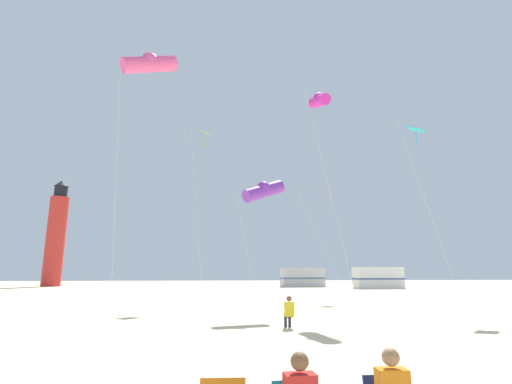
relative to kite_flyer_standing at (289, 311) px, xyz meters
name	(u,v)px	position (x,y,z in m)	size (l,w,h in m)	color
kite_flyer_standing	(289,311)	(0.00, 0.00, 0.00)	(0.34, 0.51, 1.16)	yellow
kite_tube_rainbow	(149,64)	(-5.87, 1.14, 10.49)	(2.64, 2.20, 11.81)	silver
kite_diamond_lime	(204,140)	(-3.64, 12.57, 11.16)	(1.64, 1.64, 12.59)	silver
kite_tube_magenta	(319,100)	(3.51, 6.61, 11.89)	(2.61, 2.61, 13.21)	silver
kite_diamond_orange	(325,195)	(6.13, 14.54, 7.60)	(3.28, 3.25, 8.77)	silver
kite_diamond_cyan	(417,136)	(9.06, 5.47, 9.36)	(2.39, 2.17, 10.65)	silver
kite_tube_violet	(264,190)	(-0.23, 4.98, 5.71)	(2.73, 2.35, 7.02)	silver
lighthouse_distant	(56,235)	(-27.33, 48.64, 7.22)	(2.80, 2.80, 16.80)	red
rv_van_silver	(302,277)	(10.81, 42.12, 0.78)	(6.59, 2.80, 2.80)	#B7BABF
rv_van_white	(378,278)	(19.39, 34.89, 0.78)	(6.50, 2.50, 2.80)	white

